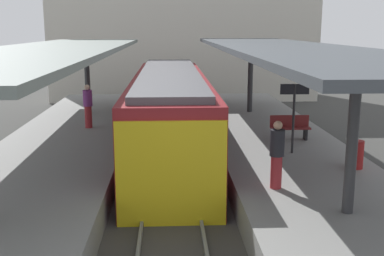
% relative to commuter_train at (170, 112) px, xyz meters
% --- Properties ---
extents(ground_plane, '(80.00, 80.00, 0.00)m').
position_rel_commuter_train_xyz_m(ground_plane, '(0.00, -3.54, -1.73)').
color(ground_plane, '#383835').
extents(platform_left, '(4.40, 28.00, 1.00)m').
position_rel_commuter_train_xyz_m(platform_left, '(-3.80, -3.54, -1.23)').
color(platform_left, gray).
rests_on(platform_left, ground_plane).
extents(platform_right, '(4.40, 28.00, 1.00)m').
position_rel_commuter_train_xyz_m(platform_right, '(3.80, -3.54, -1.23)').
color(platform_right, gray).
rests_on(platform_right, ground_plane).
extents(track_ballast, '(3.20, 28.00, 0.20)m').
position_rel_commuter_train_xyz_m(track_ballast, '(0.00, -3.54, -1.63)').
color(track_ballast, '#423F3D').
rests_on(track_ballast, ground_plane).
extents(rail_near_side, '(0.08, 28.00, 0.14)m').
position_rel_commuter_train_xyz_m(rail_near_side, '(-0.72, -3.54, -1.46)').
color(rail_near_side, slate).
rests_on(rail_near_side, track_ballast).
extents(rail_far_side, '(0.08, 28.00, 0.14)m').
position_rel_commuter_train_xyz_m(rail_far_side, '(0.72, -3.54, -1.46)').
color(rail_far_side, slate).
rests_on(rail_far_side, track_ballast).
extents(commuter_train, '(2.78, 14.32, 3.10)m').
position_rel_commuter_train_xyz_m(commuter_train, '(0.00, 0.00, 0.00)').
color(commuter_train, maroon).
rests_on(commuter_train, track_ballast).
extents(canopy_left, '(4.18, 21.00, 3.30)m').
position_rel_commuter_train_xyz_m(canopy_left, '(-3.80, -2.14, 2.45)').
color(canopy_left, '#333335').
rests_on(canopy_left, platform_left).
extents(canopy_right, '(4.18, 21.00, 3.34)m').
position_rel_commuter_train_xyz_m(canopy_right, '(3.80, -2.14, 2.49)').
color(canopy_right, '#333335').
rests_on(canopy_right, platform_right).
extents(platform_bench, '(1.40, 0.41, 0.86)m').
position_rel_commuter_train_xyz_m(platform_bench, '(4.26, -1.61, -0.26)').
color(platform_bench, black).
rests_on(platform_bench, platform_right).
extents(platform_sign, '(0.90, 0.08, 2.21)m').
position_rel_commuter_train_xyz_m(platform_sign, '(3.87, -3.48, 0.90)').
color(platform_sign, '#262628').
rests_on(platform_sign, platform_right).
extents(litter_bin, '(0.44, 0.44, 0.80)m').
position_rel_commuter_train_xyz_m(litter_bin, '(5.24, -5.19, -0.33)').
color(litter_bin, maroon).
rests_on(litter_bin, platform_right).
extents(passenger_mid_platform, '(0.36, 0.36, 1.71)m').
position_rel_commuter_train_xyz_m(passenger_mid_platform, '(2.60, -6.78, 0.16)').
color(passenger_mid_platform, maroon).
rests_on(passenger_mid_platform, platform_right).
extents(passenger_far_end, '(0.36, 0.36, 1.73)m').
position_rel_commuter_train_xyz_m(passenger_far_end, '(-3.25, 0.78, 0.17)').
color(passenger_far_end, maroon).
rests_on(passenger_far_end, platform_left).
extents(station_building_backdrop, '(18.00, 6.00, 11.00)m').
position_rel_commuter_train_xyz_m(station_building_backdrop, '(1.04, 16.46, 3.77)').
color(station_building_backdrop, beige).
rests_on(station_building_backdrop, ground_plane).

